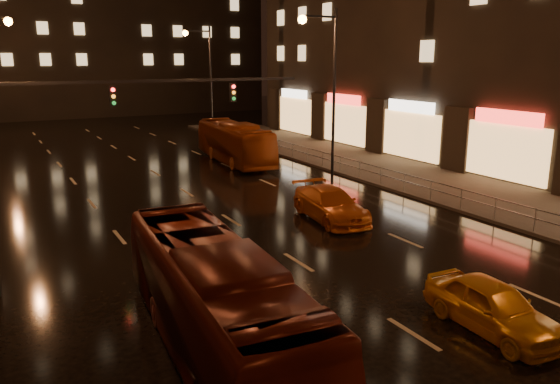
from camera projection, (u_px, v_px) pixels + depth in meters
name	position (u px, v px, depth m)	size (l,w,h in m)	color
ground	(200.00, 201.00, 28.15)	(140.00, 140.00, 0.00)	black
sidewalk_right	(462.00, 190.00, 30.20)	(7.00, 70.00, 0.15)	#38332D
traffic_signal	(90.00, 113.00, 24.65)	(15.31, 0.32, 6.20)	black
railing_right	(381.00, 171.00, 31.01)	(0.05, 56.00, 1.00)	#99999E
bus_red	(215.00, 300.00, 13.33)	(2.35, 10.04, 2.80)	#57170C
bus_curb	(234.00, 142.00, 38.20)	(2.36, 10.07, 2.80)	#953A0E
taxi_near	(493.00, 306.00, 14.58)	(1.64, 4.08, 1.39)	orange
taxi_far	(330.00, 204.00, 24.66)	(2.02, 4.96, 1.44)	#D56114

